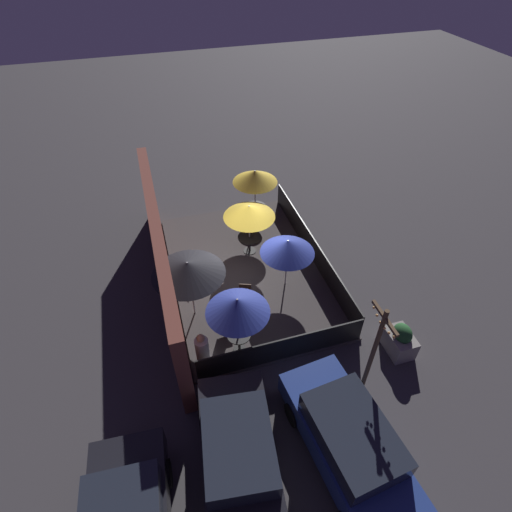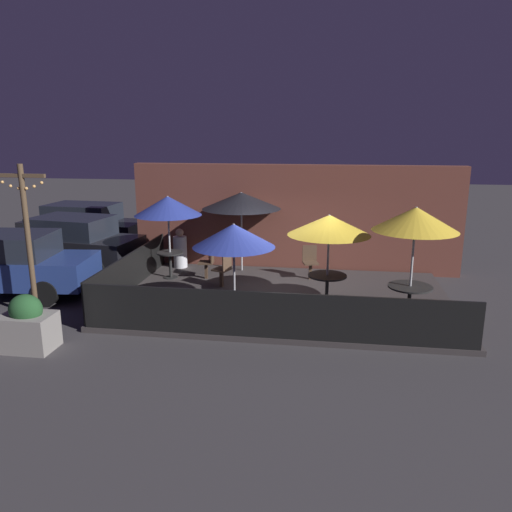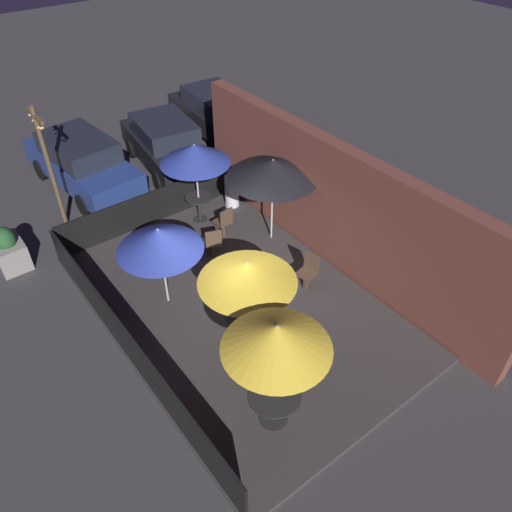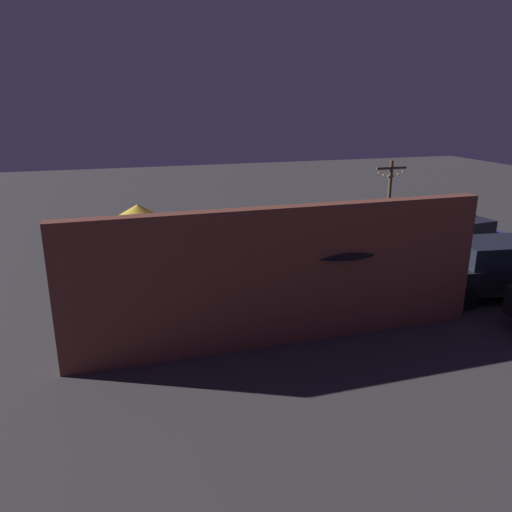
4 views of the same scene
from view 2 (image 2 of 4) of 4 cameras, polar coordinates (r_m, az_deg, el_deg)
The scene contains 22 objects.
ground_plane at distance 12.53m, azimuth 3.26°, elevation -5.11°, with size 60.00×60.00×0.00m, color #383538.
patio_deck at distance 12.51m, azimuth 3.26°, elevation -4.85°, with size 8.08×5.33×0.12m.
building_wall at distance 14.94m, azimuth 4.36°, elevation 4.31°, with size 9.68×0.36×3.17m.
fence_front at distance 9.88m, azimuth 1.91°, elevation -6.81°, with size 7.88×0.05×0.95m.
fence_side_left at distance 13.29m, azimuth -14.12°, elevation -1.71°, with size 0.05×5.13×0.95m.
patio_umbrella_0 at distance 13.78m, azimuth -10.04°, elevation 5.67°, with size 1.83×1.83×2.29m.
patio_umbrella_1 at distance 10.90m, azimuth 17.77°, elevation 4.04°, with size 1.79×1.79×2.48m.
patio_umbrella_2 at distance 11.55m, azimuth 8.36°, elevation 3.52°, with size 1.92×1.92×2.14m.
patio_umbrella_3 at distance 11.05m, azimuth -2.55°, elevation 2.34°, with size 1.85×1.85×2.01m.
patio_umbrella_4 at distance 14.34m, azimuth -1.69°, elevation 6.35°, with size 2.27×2.27×2.30m.
dining_table_0 at distance 14.06m, azimuth -9.79°, elevation -0.21°, with size 0.72×0.72×0.74m.
dining_table_1 at distance 11.28m, azimuth 17.16°, elevation -4.03°, with size 0.95×0.95×0.77m.
dining_table_2 at distance 11.86m, azimuth 8.13°, elevation -2.83°, with size 0.91×0.91×0.72m.
patio_chair_0 at distance 13.87m, azimuth -5.47°, elevation -0.58°, with size 0.43×0.43×0.92m.
patio_chair_1 at distance 13.05m, azimuth -3.75°, elevation -1.43°, with size 0.52×0.52×0.93m.
patio_chair_2 at distance 13.90m, azimuth 6.21°, elevation -0.56°, with size 0.48×0.48×0.92m.
patron_0 at distance 15.13m, azimuth -8.66°, elevation 0.65°, with size 0.57×0.57×1.18m.
planter_box at distance 10.63m, azimuth -24.66°, elevation -7.23°, with size 1.00×0.70×1.11m.
light_post at distance 12.10m, azimuth -24.66°, elevation 2.43°, with size 1.10×0.12×3.44m.
parked_car_0 at distance 14.23m, azimuth -26.77°, elevation -0.74°, with size 4.55×2.14×1.62m.
parked_car_1 at distance 16.12m, azimuth -20.12°, elevation 1.51°, with size 4.21×2.22×1.62m.
parked_car_2 at distance 18.83m, azimuth -19.08°, elevation 3.31°, with size 4.37×2.00×1.62m.
Camera 2 is at (1.02, -11.79, 4.12)m, focal length 35.00 mm.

